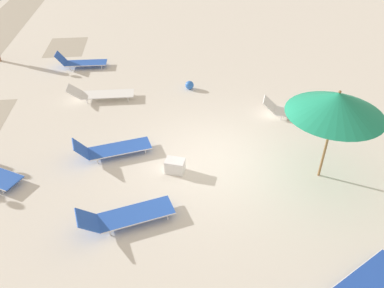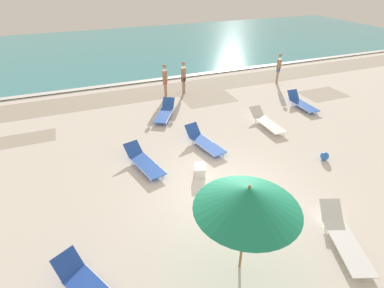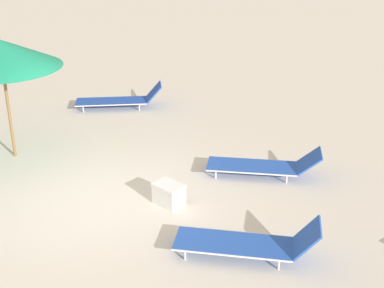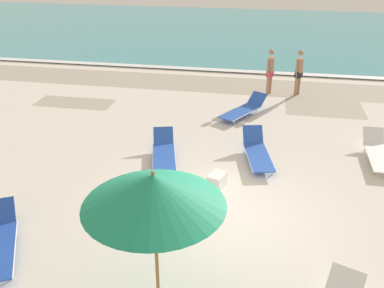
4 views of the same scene
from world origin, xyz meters
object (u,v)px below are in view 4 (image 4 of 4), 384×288
Objects in this scene: sun_lounger_beside_umbrella at (164,152)px; beachgoer_wading_adult at (270,69)px; sun_lounger_mid_beach_pair_a at (378,152)px; beachgoer_strolling_adult at (299,70)px; sun_lounger_mid_beach_pair_b at (257,152)px; beach_umbrella at (154,191)px; cooler_box at (217,180)px; sun_lounger_under_umbrella at (244,109)px.

beachgoer_wading_adult reaches higher than sun_lounger_beside_umbrella.
sun_lounger_mid_beach_pair_a is 1.27× the size of beachgoer_strolling_adult.
sun_lounger_beside_umbrella is 2.60m from sun_lounger_mid_beach_pair_b.
beach_umbrella is 7.86m from sun_lounger_mid_beach_pair_a.
sun_lounger_mid_beach_pair_a is 4.78m from cooler_box.
beachgoer_wading_adult is (0.18, 5.60, 0.78)m from sun_lounger_mid_beach_pair_b.
sun_lounger_mid_beach_pair_a is (4.75, 5.97, -1.91)m from beach_umbrella.
beachgoer_strolling_adult is at bearing 76.20° from beach_umbrella.
beach_umbrella is 1.13× the size of sun_lounger_under_umbrella.
beach_umbrella is at bearing -65.63° from sun_lounger_under_umbrella.
sun_lounger_mid_beach_pair_a is at bearing -2.73° from sun_lounger_mid_beach_pair_b.
cooler_box is (-4.21, -2.28, -0.02)m from sun_lounger_mid_beach_pair_a.
sun_lounger_mid_beach_pair_b is 3.64× the size of cooler_box.
sun_lounger_mid_beach_pair_b is at bearing -9.23° from cooler_box.
sun_lounger_beside_umbrella is at bearing 72.89° from cooler_box.
beach_umbrella reaches higher than cooler_box.
sun_lounger_under_umbrella is 0.97× the size of sun_lounger_mid_beach_pair_a.
sun_lounger_under_umbrella is at bearing 146.94° from sun_lounger_mid_beach_pair_a.
sun_lounger_beside_umbrella is at bearing 102.69° from beach_umbrella.
sun_lounger_mid_beach_pair_b reaches higher than sun_lounger_beside_umbrella.
beach_umbrella is 11.16m from beachgoer_wading_adult.
sun_lounger_mid_beach_pair_b is at bearing -169.12° from sun_lounger_mid_beach_pair_a.
beach_umbrella is 1.13× the size of sun_lounger_beside_umbrella.
sun_lounger_mid_beach_pair_b is (0.62, -3.21, 0.01)m from sun_lounger_under_umbrella.
beachgoer_wading_adult is (-3.12, 5.01, 0.79)m from sun_lounger_mid_beach_pair_a.
beach_umbrella reaches higher than sun_lounger_mid_beach_pair_b.
sun_lounger_mid_beach_pair_b is (1.45, 5.38, -1.89)m from beach_umbrella.
sun_lounger_under_umbrella is (0.83, 8.59, -1.90)m from beach_umbrella.
sun_lounger_under_umbrella reaches higher than sun_lounger_mid_beach_pair_a.
beach_umbrella is at bearing -92.05° from sun_lounger_beside_umbrella.
sun_lounger_beside_umbrella is 1.24× the size of beachgoer_strolling_adult.
sun_lounger_mid_beach_pair_b is at bearing 27.54° from beachgoer_wading_adult.
beachgoer_strolling_adult is 3.01× the size of cooler_box.
sun_lounger_mid_beach_pair_b reaches higher than cooler_box.
sun_lounger_beside_umbrella is at bearing 5.23° from beachgoer_wading_adult.
sun_lounger_under_umbrella is at bearing 88.00° from sun_lounger_mid_beach_pair_b.
beach_umbrella is at bearing 20.96° from beachgoer_wading_adult.
beachgoer_wading_adult is (1.63, 10.98, -1.11)m from beach_umbrella.
sun_lounger_beside_umbrella is at bearing -175.38° from beachgoer_strolling_adult.
cooler_box is at bearing -131.13° from sun_lounger_mid_beach_pair_b.
beach_umbrella is 1.39× the size of beachgoer_wading_adult.
beachgoer_wading_adult is (0.80, 2.39, 0.79)m from sun_lounger_under_umbrella.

